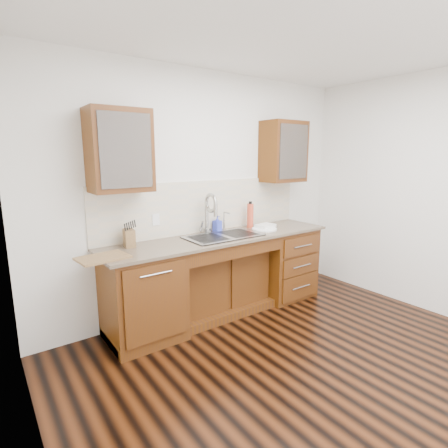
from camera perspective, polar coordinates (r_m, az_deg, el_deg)
ground at (r=3.28m, az=15.77°, el=-23.38°), size 4.00×3.50×0.10m
ceiling at (r=2.88m, az=19.21°, el=30.16°), size 4.00×3.50×0.10m
wall_back at (r=4.08m, az=-3.30°, el=5.03°), size 4.00×0.10×2.70m
wall_left at (r=1.68m, az=-30.30°, el=-5.55°), size 0.10×3.50×2.70m
base_cabinet_left at (r=3.56m, az=-13.14°, el=-11.34°), size 0.70×0.62×0.88m
base_cabinet_center at (r=4.09m, az=-1.08°, el=-9.37°), size 1.20×0.44×0.70m
base_cabinet_right at (r=4.58m, az=9.45°, el=-6.06°), size 0.70×0.62×0.88m
countertop at (r=3.85m, az=-0.22°, el=-2.20°), size 2.70×0.65×0.03m
backsplash at (r=4.04m, az=-2.81°, el=2.92°), size 2.70×0.02×0.59m
sink at (r=3.85m, az=-0.09°, el=-3.26°), size 0.84×0.46×0.19m
faucet at (r=3.94m, az=-2.87°, el=1.29°), size 0.04×0.04×0.40m
filter_tap at (r=4.10m, az=-0.00°, el=0.57°), size 0.02×0.02×0.24m
upper_cabinet_left at (r=3.39m, az=-16.73°, el=11.37°), size 0.55×0.34×0.75m
upper_cabinet_right at (r=4.54m, az=9.66°, el=11.54°), size 0.55×0.34×0.75m
outlet_left at (r=3.74m, az=-11.08°, el=0.71°), size 0.08×0.01×0.12m
outlet_right at (r=4.43m, az=4.37°, el=2.52°), size 0.08×0.01×0.12m
soap_bottle at (r=4.07m, az=-1.10°, el=0.08°), size 0.10×0.10×0.18m
water_bottle at (r=4.28m, az=4.30°, el=1.35°), size 0.08×0.08×0.29m
plate at (r=4.20m, az=6.60°, el=-0.80°), size 0.32×0.32×0.02m
dish_towel at (r=4.26m, az=6.76°, el=-0.29°), size 0.25×0.20×0.04m
knife_block at (r=3.52m, az=-15.22°, el=-2.23°), size 0.12×0.17×0.17m
cutting_board at (r=3.20m, az=-19.18°, el=-5.22°), size 0.44×0.33×0.02m
cup_left_a at (r=3.36m, az=-18.46°, el=10.40°), size 0.16×0.16×0.10m
cup_left_b at (r=3.44m, az=-14.68°, el=10.60°), size 0.13×0.13×0.10m
cup_right_a at (r=4.50m, az=9.11°, el=10.85°), size 0.12×0.12×0.09m
cup_right_b at (r=4.57m, az=10.02°, el=10.81°), size 0.12×0.12×0.09m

